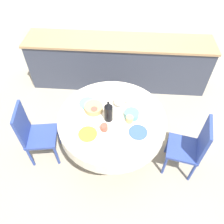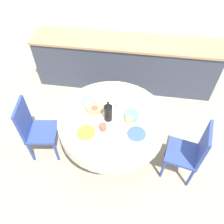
{
  "view_description": "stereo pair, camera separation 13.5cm",
  "coord_description": "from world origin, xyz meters",
  "px_view_note": "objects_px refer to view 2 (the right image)",
  "views": [
    {
      "loc": [
        0.13,
        -1.8,
        2.83
      ],
      "look_at": [
        0.0,
        0.0,
        0.83
      ],
      "focal_mm": 35.0,
      "sensor_mm": 36.0,
      "label": 1
    },
    {
      "loc": [
        0.27,
        -1.78,
        2.83
      ],
      "look_at": [
        0.0,
        0.0,
        0.83
      ],
      "focal_mm": 35.0,
      "sensor_mm": 36.0,
      "label": 2
    }
  ],
  "objects_px": {
    "chair_right": "(35,128)",
    "teapot": "(121,101)",
    "chair_left": "(191,151)",
    "coffee_carafe": "(108,112)"
  },
  "relations": [
    {
      "from": "chair_right",
      "to": "teapot",
      "type": "relative_size",
      "value": 4.65
    },
    {
      "from": "chair_left",
      "to": "chair_right",
      "type": "relative_size",
      "value": 1.0
    },
    {
      "from": "chair_left",
      "to": "coffee_carafe",
      "type": "height_order",
      "value": "coffee_carafe"
    },
    {
      "from": "chair_left",
      "to": "teapot",
      "type": "bearing_deg",
      "value": 77.83
    },
    {
      "from": "teapot",
      "to": "chair_left",
      "type": "bearing_deg",
      "value": -24.22
    },
    {
      "from": "chair_left",
      "to": "teapot",
      "type": "distance_m",
      "value": 1.07
    },
    {
      "from": "chair_left",
      "to": "coffee_carafe",
      "type": "relative_size",
      "value": 3.11
    },
    {
      "from": "chair_right",
      "to": "coffee_carafe",
      "type": "height_order",
      "value": "coffee_carafe"
    },
    {
      "from": "chair_left",
      "to": "chair_right",
      "type": "distance_m",
      "value": 2.04
    },
    {
      "from": "chair_left",
      "to": "chair_right",
      "type": "height_order",
      "value": "same"
    }
  ]
}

